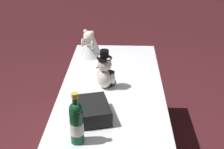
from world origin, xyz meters
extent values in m
cube|color=white|center=(0.00, 0.00, 0.37)|extent=(1.66, 0.76, 0.75)
ellipsoid|color=silver|center=(0.01, -0.05, 0.82)|extent=(0.12, 0.10, 0.14)
cube|color=black|center=(-0.01, -0.04, 0.82)|extent=(0.09, 0.11, 0.11)
sphere|color=silver|center=(0.01, -0.05, 0.93)|extent=(0.10, 0.10, 0.10)
sphere|color=silver|center=(-0.02, -0.03, 0.93)|extent=(0.04, 0.04, 0.04)
sphere|color=silver|center=(0.03, -0.02, 0.98)|extent=(0.04, 0.04, 0.04)
sphere|color=silver|center=(-0.01, -0.08, 0.98)|extent=(0.04, 0.04, 0.04)
ellipsoid|color=silver|center=(0.03, 0.01, 0.83)|extent=(0.03, 0.03, 0.08)
ellipsoid|color=silver|center=(-0.03, -0.10, 0.83)|extent=(0.03, 0.03, 0.08)
sphere|color=silver|center=(-0.02, 0.01, 0.77)|extent=(0.05, 0.05, 0.05)
sphere|color=silver|center=(-0.06, -0.05, 0.77)|extent=(0.05, 0.05, 0.05)
cylinder|color=black|center=(0.01, -0.05, 0.98)|extent=(0.11, 0.11, 0.01)
cylinder|color=black|center=(0.01, -0.05, 1.01)|extent=(0.06, 0.06, 0.06)
cone|color=white|center=(-0.55, -0.23, 0.82)|extent=(0.19, 0.19, 0.15)
ellipsoid|color=white|center=(-0.55, -0.23, 0.88)|extent=(0.08, 0.08, 0.07)
sphere|color=silver|center=(-0.55, -0.23, 0.94)|extent=(0.10, 0.10, 0.10)
sphere|color=silver|center=(-0.51, -0.25, 0.93)|extent=(0.04, 0.04, 0.04)
sphere|color=silver|center=(-0.56, -0.26, 0.98)|extent=(0.04, 0.04, 0.04)
sphere|color=silver|center=(-0.53, -0.20, 0.98)|extent=(0.04, 0.04, 0.04)
ellipsoid|color=silver|center=(-0.55, -0.28, 0.88)|extent=(0.03, 0.03, 0.08)
ellipsoid|color=silver|center=(-0.50, -0.19, 0.88)|extent=(0.03, 0.03, 0.08)
cone|color=white|center=(-0.60, -0.20, 0.87)|extent=(0.21, 0.20, 0.17)
cylinder|color=#104C27|center=(0.64, -0.17, 0.85)|extent=(0.07, 0.07, 0.20)
sphere|color=#104C27|center=(0.64, -0.17, 0.96)|extent=(0.07, 0.07, 0.07)
cylinder|color=#104C27|center=(0.64, -0.17, 1.01)|extent=(0.03, 0.03, 0.08)
cylinder|color=gold|center=(0.64, -0.17, 1.04)|extent=(0.04, 0.04, 0.03)
cylinder|color=white|center=(0.64, -0.17, 0.84)|extent=(0.08, 0.08, 0.07)
cylinder|color=maroon|center=(-0.34, -0.08, 0.75)|extent=(0.08, 0.13, 0.01)
cone|color=silver|center=(-0.38, -0.02, 0.75)|extent=(0.01, 0.02, 0.01)
cube|color=black|center=(0.40, -0.10, 0.79)|extent=(0.31, 0.25, 0.10)
cube|color=#B7B7BF|center=(0.37, -0.19, 0.79)|extent=(0.03, 0.02, 0.02)
camera|label=1|loc=(1.99, 0.08, 1.86)|focal=49.02mm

